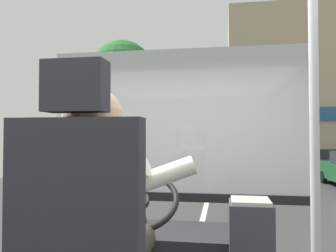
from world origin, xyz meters
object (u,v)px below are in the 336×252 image
bus_driver (98,210)px  handrail_pole (315,149)px  parked_car_charcoal (322,160)px  parked_car_blue (297,153)px

bus_driver → handrail_pole: bearing=19.8°
parked_car_charcoal → bus_driver: bearing=-107.9°
bus_driver → handrail_pole: (0.93, 0.33, 0.24)m
bus_driver → parked_car_charcoal: bearing=72.1°
parked_car_charcoal → parked_car_blue: parked_car_blue is taller
bus_driver → handrail_pole: handrail_pole is taller
handrail_pole → parked_car_charcoal: (4.26, 15.71, -1.10)m
handrail_pole → parked_car_blue: size_ratio=0.54×
handrail_pole → bus_driver: bearing=-160.2°
parked_car_charcoal → parked_car_blue: bearing=89.8°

